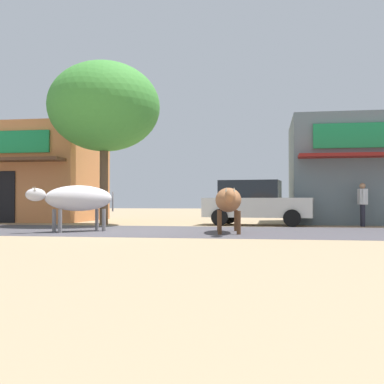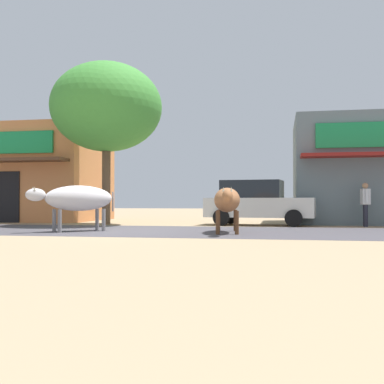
# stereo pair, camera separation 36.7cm
# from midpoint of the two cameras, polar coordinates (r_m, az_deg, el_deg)

# --- Properties ---
(ground) EXTENTS (80.00, 80.00, 0.00)m
(ground) POSITION_cam_midpoint_polar(r_m,az_deg,el_deg) (14.45, -6.70, -4.61)
(ground) COLOR tan
(asphalt_road) EXTENTS (72.00, 5.21, 0.00)m
(asphalt_road) POSITION_cam_midpoint_polar(r_m,az_deg,el_deg) (14.45, -6.70, -4.60)
(asphalt_road) COLOR #464349
(asphalt_road) RESTS_ON ground
(storefront_left_cafe) EXTENTS (8.76, 5.61, 4.21)m
(storefront_left_cafe) POSITION_cam_midpoint_polar(r_m,az_deg,el_deg) (23.65, -20.87, 1.95)
(storefront_left_cafe) COLOR #CE7F49
(storefront_left_cafe) RESTS_ON ground
(storefront_right_club) EXTENTS (6.79, 5.61, 4.17)m
(storefront_right_club) POSITION_cam_midpoint_polar(r_m,az_deg,el_deg) (20.60, 22.20, 2.34)
(storefront_right_club) COLOR slate
(storefront_right_club) RESTS_ON ground
(roadside_tree) EXTENTS (4.16, 4.16, 6.08)m
(roadside_tree) POSITION_cam_midpoint_polar(r_m,az_deg,el_deg) (18.36, -9.64, 9.95)
(roadside_tree) COLOR brown
(roadside_tree) RESTS_ON ground
(parked_hatchback_car) EXTENTS (4.06, 2.14, 1.64)m
(parked_hatchback_car) POSITION_cam_midpoint_polar(r_m,az_deg,el_deg) (17.58, 8.49, -1.23)
(parked_hatchback_car) COLOR silver
(parked_hatchback_car) RESTS_ON ground
(cow_near_brown) EXTENTS (2.22, 2.11, 1.34)m
(cow_near_brown) POSITION_cam_midpoint_polar(r_m,az_deg,el_deg) (14.26, -12.87, -0.78)
(cow_near_brown) COLOR silver
(cow_near_brown) RESTS_ON ground
(cow_far_dark) EXTENTS (0.98, 2.83, 1.26)m
(cow_far_dark) POSITION_cam_midpoint_polar(r_m,az_deg,el_deg) (13.32, 5.01, -1.01)
(cow_far_dark) COLOR #9A613A
(cow_far_dark) RESTS_ON ground
(pedestrian_by_shop) EXTENTS (0.29, 0.61, 1.52)m
(pedestrian_by_shop) POSITION_cam_midpoint_polar(r_m,az_deg,el_deg) (17.53, 20.63, -1.03)
(pedestrian_by_shop) COLOR #262633
(pedestrian_by_shop) RESTS_ON ground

